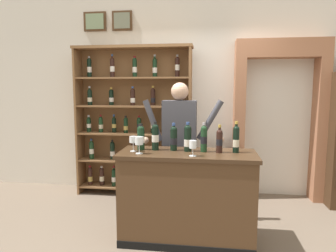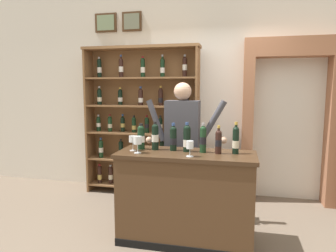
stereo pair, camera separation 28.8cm
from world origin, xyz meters
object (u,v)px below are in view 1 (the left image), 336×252
at_px(wine_shelf, 134,120).
at_px(tasting_counter, 187,197).
at_px(tasting_bottle_rosso, 155,136).
at_px(wine_glass_left, 133,140).
at_px(tasting_bottle_chianti, 219,140).
at_px(tasting_bottle_prosecco, 188,138).
at_px(tasting_bottle_bianco, 174,138).
at_px(tasting_bottle_vin_santo, 236,139).
at_px(tasting_bottle_super_tuscan, 141,137).
at_px(wine_glass_right, 139,142).
at_px(shopkeeper, 180,136).
at_px(wine_glass_spare, 193,145).
at_px(tasting_bottle_grappa, 204,138).

bearing_deg(wine_shelf, tasting_counter, -56.10).
xyz_separation_m(tasting_bottle_rosso, wine_glass_left, (-0.21, -0.10, -0.03)).
distance_m(tasting_bottle_rosso, tasting_bottle_chianti, 0.67).
bearing_deg(tasting_bottle_chianti, wine_shelf, 133.05).
bearing_deg(tasting_bottle_prosecco, tasting_bottle_bianco, 171.43).
relative_size(tasting_bottle_vin_santo, wine_glass_left, 2.03).
relative_size(tasting_bottle_super_tuscan, tasting_bottle_bianco, 0.96).
relative_size(tasting_bottle_rosso, wine_glass_right, 1.74).
relative_size(shopkeeper, tasting_bottle_super_tuscan, 5.97).
xyz_separation_m(wine_shelf, tasting_counter, (0.90, -1.33, -0.66)).
distance_m(tasting_bottle_prosecco, wine_glass_spare, 0.24).
bearing_deg(wine_glass_left, tasting_bottle_super_tuscan, 59.58).
xyz_separation_m(tasting_bottle_chianti, wine_glass_left, (-0.89, -0.06, -0.01)).
bearing_deg(tasting_bottle_vin_santo, wine_glass_left, -175.07).
height_order(tasting_bottle_rosso, wine_glass_spare, tasting_bottle_rosso).
distance_m(tasting_bottle_vin_santo, wine_glass_right, 0.99).
xyz_separation_m(tasting_bottle_rosso, tasting_bottle_vin_santo, (0.84, -0.01, -0.01)).
bearing_deg(tasting_counter, tasting_bottle_rosso, 167.88).
height_order(wine_shelf, tasting_bottle_prosecco, wine_shelf).
distance_m(tasting_bottle_super_tuscan, tasting_bottle_prosecco, 0.50).
height_order(wine_shelf, shopkeeper, wine_shelf).
bearing_deg(tasting_bottle_chianti, tasting_bottle_rosso, 175.98).
xyz_separation_m(shopkeeper, tasting_bottle_chianti, (0.46, -0.50, 0.05)).
bearing_deg(wine_glass_left, wine_glass_right, -49.43).
relative_size(shopkeeper, tasting_bottle_prosecco, 5.45).
relative_size(tasting_counter, tasting_bottle_bianco, 4.83).
bearing_deg(shopkeeper, tasting_bottle_grappa, -57.97).
bearing_deg(tasting_bottle_chianti, tasting_bottle_bianco, 173.88).
xyz_separation_m(wine_shelf, wine_glass_right, (0.42, -1.46, -0.06)).
relative_size(tasting_bottle_super_tuscan, tasting_bottle_prosecco, 0.91).
distance_m(tasting_bottle_super_tuscan, tasting_bottle_vin_santo, 1.00).
distance_m(tasting_bottle_prosecco, tasting_bottle_vin_santo, 0.49).
distance_m(tasting_bottle_chianti, wine_glass_left, 0.89).
bearing_deg(tasting_counter, wine_shelf, 123.90).
height_order(tasting_bottle_prosecco, tasting_bottle_vin_santo, tasting_bottle_vin_santo).
height_order(tasting_bottle_super_tuscan, tasting_bottle_prosecco, tasting_bottle_prosecco).
xyz_separation_m(wine_shelf, wine_glass_left, (0.33, -1.36, -0.07)).
relative_size(wine_shelf, wine_glass_right, 12.68).
xyz_separation_m(wine_shelf, tasting_bottle_super_tuscan, (0.39, -1.26, -0.04)).
bearing_deg(wine_glass_right, tasting_bottle_prosecco, 21.49).
height_order(wine_shelf, wine_glass_right, wine_shelf).
height_order(tasting_bottle_vin_santo, wine_glass_spare, tasting_bottle_vin_santo).
bearing_deg(wine_shelf, tasting_bottle_rosso, -66.45).
distance_m(wine_shelf, tasting_counter, 1.74).
distance_m(tasting_bottle_rosso, wine_glass_left, 0.24).
xyz_separation_m(wine_glass_spare, wine_glass_right, (-0.54, 0.04, 0.01)).
xyz_separation_m(shopkeeper, tasting_bottle_vin_santo, (0.63, -0.47, 0.06)).
distance_m(tasting_bottle_rosso, tasting_bottle_vin_santo, 0.84).
distance_m(tasting_bottle_vin_santo, wine_glass_left, 1.06).
xyz_separation_m(tasting_bottle_rosso, tasting_bottle_bianco, (0.20, 0.00, -0.01)).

